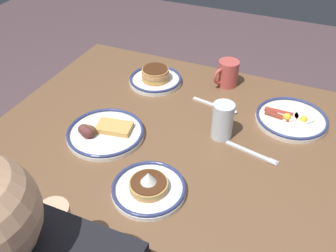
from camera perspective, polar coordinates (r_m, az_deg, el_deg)
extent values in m
plane|color=#523E42|center=(1.83, 0.54, -18.37)|extent=(6.00, 6.00, 0.00)
cube|color=brown|center=(1.30, 0.72, -0.93)|extent=(1.18, 0.92, 0.04)
cylinder|color=brown|center=(1.76, 20.50, -7.16)|extent=(0.05, 0.05, 0.69)
cylinder|color=brown|center=(1.96, -8.60, 0.55)|extent=(0.05, 0.05, 0.69)
cylinder|color=brown|center=(1.57, -22.25, -14.42)|extent=(0.05, 0.05, 0.69)
cylinder|color=white|center=(1.53, -1.92, 6.87)|extent=(0.21, 0.21, 0.01)
torus|color=navy|center=(1.53, -1.92, 7.25)|extent=(0.21, 0.21, 0.01)
cylinder|color=tan|center=(1.53, -1.93, 7.29)|extent=(0.11, 0.11, 0.01)
cylinder|color=tan|center=(1.52, -1.94, 7.68)|extent=(0.11, 0.11, 0.01)
cylinder|color=tan|center=(1.51, -1.94, 8.07)|extent=(0.11, 0.11, 0.01)
cylinder|color=tan|center=(1.51, -1.95, 8.46)|extent=(0.11, 0.11, 0.01)
cylinder|color=#4C2814|center=(1.50, -1.96, 8.71)|extent=(0.10, 0.10, 0.00)
cylinder|color=silver|center=(1.38, 18.25, 0.90)|extent=(0.25, 0.25, 0.01)
torus|color=navy|center=(1.38, 18.35, 1.30)|extent=(0.25, 0.25, 0.01)
cylinder|color=white|center=(1.39, 20.02, 1.20)|extent=(0.07, 0.07, 0.01)
sphere|color=yellow|center=(1.37, 19.98, 0.97)|extent=(0.03, 0.03, 0.03)
cylinder|color=white|center=(1.38, 17.79, 1.60)|extent=(0.07, 0.07, 0.01)
sphere|color=yellow|center=(1.36, 17.69, 1.31)|extent=(0.03, 0.03, 0.03)
cube|color=#A8382E|center=(1.39, 16.52, 2.06)|extent=(0.10, 0.02, 0.01)
cube|color=brown|center=(1.37, 16.34, 1.49)|extent=(0.09, 0.03, 0.01)
cylinder|color=white|center=(1.27, -9.47, -1.23)|extent=(0.26, 0.26, 0.01)
torus|color=navy|center=(1.26, -9.52, -0.80)|extent=(0.26, 0.26, 0.01)
cube|color=#DAA352|center=(1.27, -8.19, -0.21)|extent=(0.13, 0.09, 0.02)
ellipsoid|color=brown|center=(1.25, -12.20, -0.91)|extent=(0.05, 0.04, 0.04)
ellipsoid|color=brown|center=(1.25, -12.31, -1.28)|extent=(0.03, 0.02, 0.02)
ellipsoid|color=brown|center=(1.25, -11.74, -0.98)|extent=(0.04, 0.03, 0.03)
ellipsoid|color=brown|center=(1.26, -12.55, -0.57)|extent=(0.05, 0.04, 0.04)
ellipsoid|color=brown|center=(1.25, -11.86, -0.68)|extent=(0.05, 0.04, 0.04)
cylinder|color=white|center=(1.07, -2.94, -9.73)|extent=(0.21, 0.21, 0.01)
torus|color=navy|center=(1.06, -2.96, -9.30)|extent=(0.21, 0.21, 0.01)
cylinder|color=tan|center=(1.06, -2.96, -9.26)|extent=(0.11, 0.11, 0.01)
cylinder|color=tan|center=(1.05, -2.98, -8.82)|extent=(0.11, 0.11, 0.01)
cylinder|color=#4C2814|center=(1.05, -2.99, -8.54)|extent=(0.10, 0.10, 0.00)
cone|color=white|center=(1.03, -3.03, -7.84)|extent=(0.04, 0.04, 0.03)
cylinder|color=#BF4C47|center=(1.52, 9.13, 7.96)|extent=(0.08, 0.08, 0.10)
torus|color=#BF4C47|center=(1.49, 7.97, 7.53)|extent=(0.05, 0.07, 0.07)
cylinder|color=brown|center=(1.50, 9.26, 9.05)|extent=(0.07, 0.07, 0.01)
cylinder|color=silver|center=(1.23, 8.31, 0.80)|extent=(0.07, 0.07, 0.13)
cylinder|color=black|center=(1.24, 8.23, 0.10)|extent=(0.06, 0.06, 0.09)
cube|color=silver|center=(1.22, 12.42, -3.92)|extent=(0.17, 0.05, 0.01)
cube|color=silver|center=(1.19, 15.55, -5.51)|extent=(0.03, 0.01, 0.00)
cube|color=silver|center=(1.20, 15.67, -5.35)|extent=(0.03, 0.01, 0.00)
cube|color=silver|center=(1.20, 15.78, -5.18)|extent=(0.03, 0.01, 0.00)
cube|color=silver|center=(1.21, 15.89, -5.02)|extent=(0.03, 0.01, 0.00)
cube|color=silver|center=(1.40, 6.91, 3.18)|extent=(0.17, 0.05, 0.01)
ellipsoid|color=silver|center=(1.38, 9.71, 2.25)|extent=(0.04, 0.03, 0.01)
cylinder|color=#D2A985|center=(0.95, -15.70, -16.98)|extent=(0.08, 0.08, 0.26)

